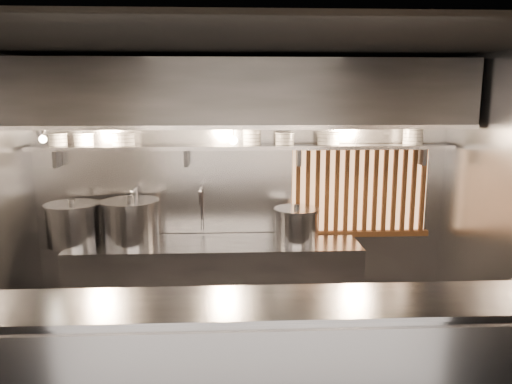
{
  "coord_description": "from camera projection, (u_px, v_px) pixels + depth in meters",
  "views": [
    {
      "loc": [
        -0.12,
        -3.9,
        2.4
      ],
      "look_at": [
        0.1,
        0.55,
        1.55
      ],
      "focal_mm": 35.0,
      "sensor_mm": 36.0,
      "label": 1
    }
  ],
  "objects": [
    {
      "name": "floor",
      "position": [
        248.0,
        381.0,
        4.28
      ],
      "size": [
        4.5,
        4.5,
        0.0
      ],
      "primitive_type": "plane",
      "color": "black",
      "rests_on": "ground"
    },
    {
      "name": "ceiling",
      "position": [
        246.0,
        43.0,
        3.76
      ],
      "size": [
        4.5,
        4.5,
        0.0
      ],
      "primitive_type": "plane",
      "rotation": [
        3.14,
        0.0,
        0.0
      ],
      "color": "black",
      "rests_on": "wall_back"
    },
    {
      "name": "wall_back",
      "position": [
        243.0,
        189.0,
        5.49
      ],
      "size": [
        4.5,
        0.0,
        4.5
      ],
      "primitive_type": "plane",
      "rotation": [
        1.57,
        0.0,
        0.0
      ],
      "color": "gray",
      "rests_on": "floor"
    },
    {
      "name": "serving_counter",
      "position": [
        252.0,
        384.0,
        3.24
      ],
      "size": [
        4.5,
        0.56,
        1.13
      ],
      "color": "gray",
      "rests_on": "floor"
    },
    {
      "name": "cooking_bench",
      "position": [
        216.0,
        283.0,
        5.29
      ],
      "size": [
        3.0,
        0.7,
        0.9
      ],
      "primitive_type": "cube",
      "color": "gray",
      "rests_on": "floor"
    },
    {
      "name": "bowl_shelf",
      "position": [
        243.0,
        147.0,
        5.22
      ],
      "size": [
        4.4,
        0.34,
        0.04
      ],
      "primitive_type": "cube",
      "color": "gray",
      "rests_on": "wall_back"
    },
    {
      "name": "exhaust_hood",
      "position": [
        243.0,
        94.0,
        4.9
      ],
      "size": [
        4.4,
        0.81,
        0.65
      ],
      "color": "#2D2D30",
      "rests_on": "ceiling"
    },
    {
      "name": "wood_screen",
      "position": [
        360.0,
        190.0,
        5.51
      ],
      "size": [
        1.56,
        0.09,
        1.04
      ],
      "color": "#FFB472",
      "rests_on": "wall_back"
    },
    {
      "name": "faucet_left",
      "position": [
        135.0,
        201.0,
        5.32
      ],
      "size": [
        0.04,
        0.3,
        0.5
      ],
      "color": "silver",
      "rests_on": "wall_back"
    },
    {
      "name": "faucet_right",
      "position": [
        201.0,
        200.0,
        5.36
      ],
      "size": [
        0.04,
        0.3,
        0.5
      ],
      "color": "silver",
      "rests_on": "wall_back"
    },
    {
      "name": "heat_lamp",
      "position": [
        40.0,
        133.0,
        4.64
      ],
      "size": [
        0.25,
        0.35,
        0.2
      ],
      "color": "gray",
      "rests_on": "exhaust_hood"
    },
    {
      "name": "pendant_bulb",
      "position": [
        233.0,
        140.0,
        5.09
      ],
      "size": [
        0.09,
        0.09,
        0.19
      ],
      "color": "#2D2D30",
      "rests_on": "exhaust_hood"
    },
    {
      "name": "stock_pot_left",
      "position": [
        73.0,
        224.0,
        5.12
      ],
      "size": [
        0.56,
        0.56,
        0.47
      ],
      "rotation": [
        0.0,
        0.0,
        -0.0
      ],
      "color": "gray",
      "rests_on": "cooking_bench"
    },
    {
      "name": "stock_pot_mid",
      "position": [
        131.0,
        222.0,
        5.15
      ],
      "size": [
        0.76,
        0.76,
        0.49
      ],
      "rotation": [
        0.0,
        0.0,
        -0.35
      ],
      "color": "gray",
      "rests_on": "cooking_bench"
    },
    {
      "name": "stock_pot_right",
      "position": [
        296.0,
        225.0,
        5.21
      ],
      "size": [
        0.59,
        0.59,
        0.4
      ],
      "rotation": [
        0.0,
        0.0,
        0.29
      ],
      "color": "gray",
      "rests_on": "cooking_bench"
    },
    {
      "name": "bowl_stack_0",
      "position": [
        58.0,
        140.0,
        5.12
      ],
      "size": [
        0.2,
        0.2,
        0.13
      ],
      "color": "silver",
      "rests_on": "bowl_shelf"
    },
    {
      "name": "bowl_stack_1",
      "position": [
        84.0,
        139.0,
        5.13
      ],
      "size": [
        0.21,
        0.21,
        0.13
      ],
      "color": "silver",
      "rests_on": "bowl_shelf"
    },
    {
      "name": "bowl_stack_2",
      "position": [
        123.0,
        139.0,
        5.15
      ],
      "size": [
        0.24,
        0.24,
        0.13
      ],
      "color": "silver",
      "rests_on": "bowl_shelf"
    },
    {
      "name": "bowl_stack_3",
      "position": [
        252.0,
        137.0,
        5.21
      ],
      "size": [
        0.2,
        0.2,
        0.17
      ],
      "color": "silver",
      "rests_on": "bowl_shelf"
    },
    {
      "name": "bowl_stack_4",
      "position": [
        285.0,
        139.0,
        5.23
      ],
      "size": [
        0.21,
        0.21,
        0.13
      ],
      "color": "silver",
      "rests_on": "bowl_shelf"
    },
    {
      "name": "bowl_stack_5",
      "position": [
        328.0,
        138.0,
        5.25
      ],
      "size": [
        0.25,
        0.25,
        0.13
      ],
      "color": "silver",
      "rests_on": "bowl_shelf"
    },
    {
      "name": "bowl_stack_6",
      "position": [
        413.0,
        136.0,
        5.29
      ],
      "size": [
        0.22,
        0.22,
        0.17
      ],
      "color": "silver",
      "rests_on": "bowl_shelf"
    }
  ]
}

